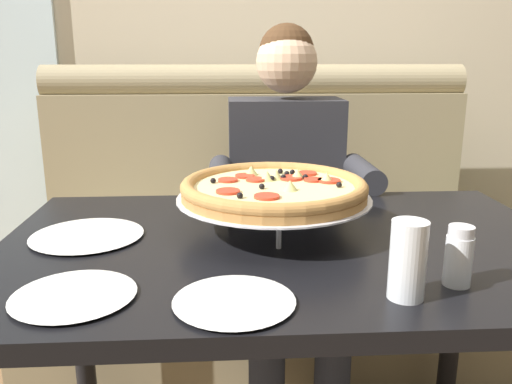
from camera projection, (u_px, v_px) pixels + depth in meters
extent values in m
cube|color=beige|center=(252.00, 4.00, 2.43)|extent=(6.00, 0.12, 2.80)
cube|color=#998966|center=(262.00, 301.00, 2.06)|extent=(1.78, 0.60, 0.46)
cube|color=#998966|center=(256.00, 167.00, 2.32)|extent=(1.78, 0.18, 0.65)
cylinder|color=#998966|center=(256.00, 81.00, 2.22)|extent=(1.78, 0.14, 0.14)
cube|color=black|center=(286.00, 249.00, 1.20)|extent=(1.30, 0.83, 0.04)
cylinder|color=black|center=(82.00, 329.00, 1.59)|extent=(0.06, 0.06, 0.72)
cylinder|color=black|center=(453.00, 317.00, 1.66)|extent=(0.06, 0.06, 0.72)
cube|color=#2D3342|center=(291.00, 251.00, 1.74)|extent=(0.34, 0.40, 0.15)
cylinder|color=#2D3342|center=(267.00, 377.00, 1.57)|extent=(0.11, 0.11, 0.46)
cylinder|color=#2D3342|center=(332.00, 374.00, 1.59)|extent=(0.11, 0.11, 0.46)
cube|color=#2D2D33|center=(284.00, 176.00, 1.90)|extent=(0.40, 0.22, 0.56)
cylinder|color=#2D2D33|center=(221.00, 175.00, 1.66)|extent=(0.08, 0.28, 0.08)
cylinder|color=#2D2D33|center=(363.00, 173.00, 1.69)|extent=(0.08, 0.28, 0.08)
sphere|color=#DBB28E|center=(287.00, 62.00, 1.78)|extent=(0.21, 0.21, 0.21)
sphere|color=#472D19|center=(287.00, 52.00, 1.78)|extent=(0.19, 0.19, 0.19)
cylinder|color=silver|center=(279.00, 231.00, 1.14)|extent=(0.01, 0.01, 0.08)
cylinder|color=silver|center=(230.00, 208.00, 1.31)|extent=(0.01, 0.01, 0.08)
cylinder|color=silver|center=(313.00, 207.00, 1.32)|extent=(0.01, 0.01, 0.08)
torus|color=silver|center=(274.00, 201.00, 1.25)|extent=(0.25, 0.25, 0.01)
cylinder|color=silver|center=(274.00, 198.00, 1.24)|extent=(0.46, 0.46, 0.00)
cylinder|color=#B77F42|center=(274.00, 193.00, 1.24)|extent=(0.44, 0.44, 0.02)
torus|color=#B77F42|center=(274.00, 186.00, 1.24)|extent=(0.44, 0.44, 0.03)
cylinder|color=beige|center=(274.00, 188.00, 1.24)|extent=(0.38, 0.38, 0.01)
cylinder|color=red|center=(228.00, 191.00, 1.17)|extent=(0.05, 0.05, 0.01)
cylinder|color=red|center=(307.00, 173.00, 1.35)|extent=(0.05, 0.05, 0.01)
cylinder|color=red|center=(267.00, 196.00, 1.13)|extent=(0.06, 0.06, 0.01)
cylinder|color=red|center=(313.00, 180.00, 1.28)|extent=(0.05, 0.05, 0.01)
cylinder|color=red|center=(256.00, 180.00, 1.28)|extent=(0.05, 0.05, 0.01)
cylinder|color=red|center=(228.00, 180.00, 1.28)|extent=(0.05, 0.05, 0.01)
cylinder|color=red|center=(291.00, 178.00, 1.30)|extent=(0.06, 0.06, 0.01)
cylinder|color=red|center=(329.00, 181.00, 1.27)|extent=(0.06, 0.06, 0.01)
cylinder|color=red|center=(245.00, 176.00, 1.32)|extent=(0.05, 0.05, 0.01)
sphere|color=black|center=(290.00, 186.00, 1.21)|extent=(0.01, 0.01, 0.01)
sphere|color=black|center=(283.00, 177.00, 1.30)|extent=(0.01, 0.01, 0.01)
sphere|color=black|center=(213.00, 181.00, 1.26)|extent=(0.01, 0.01, 0.01)
sphere|color=black|center=(280.00, 171.00, 1.36)|extent=(0.01, 0.01, 0.01)
sphere|color=black|center=(305.00, 177.00, 1.30)|extent=(0.01, 0.01, 0.01)
sphere|color=black|center=(272.00, 178.00, 1.28)|extent=(0.01, 0.01, 0.01)
sphere|color=black|center=(292.00, 172.00, 1.35)|extent=(0.01, 0.01, 0.01)
sphere|color=black|center=(287.00, 174.00, 1.33)|extent=(0.01, 0.01, 0.01)
sphere|color=black|center=(262.00, 186.00, 1.20)|extent=(0.01, 0.01, 0.01)
sphere|color=black|center=(339.00, 185.00, 1.22)|extent=(0.01, 0.01, 0.01)
sphere|color=black|center=(240.00, 196.00, 1.13)|extent=(0.01, 0.01, 0.01)
sphere|color=black|center=(297.00, 176.00, 1.30)|extent=(0.01, 0.01, 0.01)
cone|color=#CCC675|center=(251.00, 171.00, 1.34)|extent=(0.04, 0.04, 0.02)
cone|color=#CCC675|center=(327.00, 177.00, 1.27)|extent=(0.04, 0.04, 0.02)
cone|color=#CCC675|center=(298.00, 174.00, 1.31)|extent=(0.04, 0.04, 0.02)
cone|color=#CCC675|center=(267.00, 176.00, 1.28)|extent=(0.04, 0.04, 0.02)
cone|color=#CCC675|center=(290.00, 185.00, 1.19)|extent=(0.04, 0.04, 0.02)
cone|color=#CCC675|center=(276.00, 175.00, 1.30)|extent=(0.04, 0.04, 0.02)
cylinder|color=white|center=(458.00, 261.00, 0.95)|extent=(0.05, 0.05, 0.09)
cylinder|color=silver|center=(457.00, 271.00, 0.96)|extent=(0.04, 0.04, 0.06)
cylinder|color=silver|center=(461.00, 231.00, 0.94)|extent=(0.05, 0.05, 0.02)
cylinder|color=white|center=(234.00, 302.00, 0.89)|extent=(0.15, 0.15, 0.01)
cone|color=white|center=(234.00, 297.00, 0.89)|extent=(0.21, 0.21, 0.01)
cylinder|color=white|center=(87.00, 236.00, 1.22)|extent=(0.18, 0.18, 0.01)
cone|color=white|center=(87.00, 232.00, 1.21)|extent=(0.26, 0.26, 0.01)
cylinder|color=white|center=(74.00, 296.00, 0.91)|extent=(0.15, 0.15, 0.01)
cone|color=white|center=(74.00, 291.00, 0.91)|extent=(0.22, 0.22, 0.01)
cylinder|color=silver|center=(408.00, 260.00, 0.90)|extent=(0.06, 0.06, 0.14)
cylinder|color=white|center=(407.00, 274.00, 0.90)|extent=(0.05, 0.05, 0.09)
cylinder|color=black|center=(21.00, 212.00, 3.26)|extent=(0.02, 0.02, 0.44)
cylinder|color=black|center=(5.00, 225.00, 3.01)|extent=(0.02, 0.02, 0.44)
cube|color=black|center=(10.00, 147.00, 3.03)|extent=(0.03, 0.32, 0.42)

